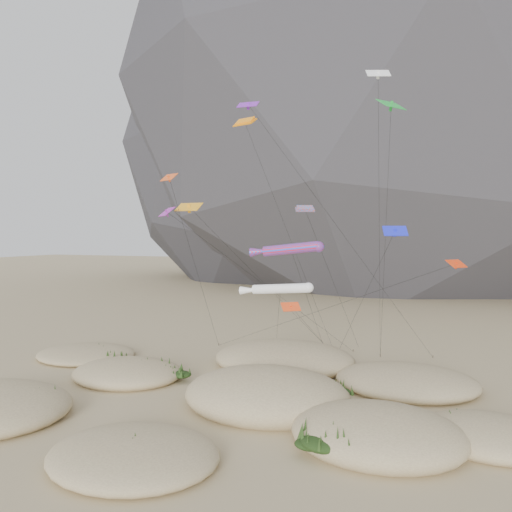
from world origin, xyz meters
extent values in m
plane|color=#CCB789|center=(0.00, 0.00, 0.00)|extent=(500.00, 500.00, 0.00)
ellipsoid|color=black|center=(8.00, 115.00, 60.00)|extent=(191.54, 147.29, 156.00)
ellipsoid|color=#2B2B30|center=(-37.00, 123.00, 44.00)|extent=(136.20, 127.83, 116.00)
ellipsoid|color=#CCB789|center=(-2.42, -10.26, 0.49)|extent=(11.28, 9.59, 2.20)
ellipsoid|color=#CCB789|center=(11.64, -2.00, 0.76)|extent=(12.03, 10.22, 3.40)
ellipsoid|color=#CCB789|center=(-13.83, 5.20, 0.56)|extent=(11.29, 9.59, 2.50)
ellipsoid|color=#CCB789|center=(1.89, 2.62, 0.94)|extent=(14.13, 12.01, 4.18)
ellipsoid|color=#CCB789|center=(18.92, 1.02, 0.52)|extent=(9.65, 8.21, 2.31)
ellipsoid|color=#CCB789|center=(-0.59, 15.38, 0.79)|extent=(15.51, 13.18, 3.51)
ellipsoid|color=#CCB789|center=(12.51, 12.10, 0.58)|extent=(13.29, 11.29, 2.58)
ellipsoid|color=#CCB789|center=(-23.50, 10.73, 0.38)|extent=(11.80, 10.03, 1.70)
ellipsoid|color=black|center=(-14.68, -4.99, 0.80)|extent=(2.61, 2.23, 0.78)
ellipsoid|color=black|center=(-3.60, -10.88, 0.60)|extent=(2.67, 2.28, 0.80)
ellipsoid|color=black|center=(-1.64, -8.74, 0.50)|extent=(2.43, 2.08, 0.73)
ellipsoid|color=black|center=(8.77, -5.30, 1.00)|extent=(3.30, 2.83, 0.99)
ellipsoid|color=black|center=(7.77, -5.42, 0.80)|extent=(2.08, 1.78, 0.62)
ellipsoid|color=black|center=(-11.38, 6.51, 0.80)|extent=(3.14, 2.69, 0.94)
ellipsoid|color=black|center=(-8.32, 6.15, 0.70)|extent=(2.18, 1.87, 0.65)
ellipsoid|color=black|center=(3.65, 2.53, 1.10)|extent=(3.77, 3.23, 1.13)
ellipsoid|color=black|center=(7.15, 5.23, 1.00)|extent=(2.82, 2.41, 0.85)
ellipsoid|color=black|center=(1.33, 1.69, 0.90)|extent=(2.83, 2.42, 0.85)
ellipsoid|color=black|center=(16.98, 2.69, 0.60)|extent=(2.48, 2.12, 0.74)
ellipsoid|color=black|center=(-0.86, 14.96, 1.00)|extent=(2.67, 2.28, 0.80)
ellipsoid|color=black|center=(-0.75, 12.85, 0.90)|extent=(2.18, 1.87, 0.66)
ellipsoid|color=black|center=(14.80, 12.93, 0.70)|extent=(2.67, 2.28, 0.80)
ellipsoid|color=black|center=(10.51, 12.23, 0.60)|extent=(2.30, 1.97, 0.69)
ellipsoid|color=black|center=(-22.79, 11.98, 0.50)|extent=(2.35, 2.01, 0.71)
ellipsoid|color=black|center=(-19.02, 9.98, 0.40)|extent=(2.05, 1.75, 0.61)
cylinder|color=#3F2D1E|center=(-4.47, 19.70, 0.15)|extent=(0.08, 0.08, 0.30)
cylinder|color=#3F2D1E|center=(2.16, 25.05, 0.15)|extent=(0.08, 0.08, 0.30)
cylinder|color=#3F2D1E|center=(3.82, 22.08, 0.15)|extent=(0.08, 0.08, 0.30)
cylinder|color=#3F2D1E|center=(5.36, 24.64, 0.15)|extent=(0.08, 0.08, 0.30)
cylinder|color=#3F2D1E|center=(8.78, 23.27, 0.15)|extent=(0.08, 0.08, 0.30)
cylinder|color=#3F2D1E|center=(-7.26, 24.73, 0.15)|extent=(0.08, 0.08, 0.30)
cylinder|color=#3F2D1E|center=(14.61, 24.88, 0.15)|extent=(0.08, 0.08, 0.30)
cylinder|color=#3F2D1E|center=(-11.56, 21.85, 0.15)|extent=(0.08, 0.08, 0.30)
cylinder|color=red|center=(1.53, 10.73, 13.01)|extent=(5.68, 1.44, 1.59)
sphere|color=red|center=(4.30, 10.94, 13.23)|extent=(1.07, 1.07, 1.07)
cone|color=red|center=(-1.51, 10.50, 12.73)|extent=(2.36, 1.09, 1.14)
cylinder|color=black|center=(1.91, 16.91, 6.50)|extent=(0.77, 12.37, 13.02)
cylinder|color=white|center=(1.16, 8.60, 9.27)|extent=(5.67, 1.17, 1.28)
sphere|color=white|center=(3.95, 8.46, 9.49)|extent=(0.94, 0.94, 0.94)
cone|color=white|center=(-1.91, 8.75, 8.99)|extent=(2.32, 0.92, 0.96)
cylinder|color=black|center=(-1.73, 16.56, 4.63)|extent=(5.80, 15.94, 9.29)
cube|color=orange|center=(-4.92, 14.58, 26.65)|extent=(2.84, 1.80, 0.78)
cube|color=orange|center=(-4.92, 14.58, 26.85)|extent=(2.39, 1.46, 0.76)
cylinder|color=black|center=(-0.78, 18.91, 13.33)|extent=(8.32, 8.68, 26.66)
cube|color=#ED4318|center=(2.54, 12.26, 16.94)|extent=(2.07, 1.54, 0.55)
cube|color=#ED4318|center=(2.54, 12.26, 17.11)|extent=(1.74, 1.27, 0.54)
cylinder|color=black|center=(4.03, 19.98, 8.47)|extent=(3.01, 15.45, 16.96)
cube|color=#ED5016|center=(-9.37, 6.01, 19.97)|extent=(2.00, 1.51, 0.75)
cube|color=#ED5016|center=(-9.37, 6.01, 19.82)|extent=(0.29, 0.31, 0.61)
cylinder|color=black|center=(-10.46, 13.93, 10.01)|extent=(2.21, 15.87, 19.94)
cube|color=purple|center=(-10.92, 8.11, 16.75)|extent=(2.49, 2.40, 0.95)
cube|color=purple|center=(-10.92, 8.11, 16.60)|extent=(0.41, 0.41, 0.78)
cylinder|color=black|center=(-2.78, 16.38, 8.40)|extent=(16.31, 16.55, 16.72)
cube|color=white|center=(9.62, 12.14, 29.59)|extent=(2.43, 1.77, 0.91)
cube|color=white|center=(9.62, 12.14, 29.44)|extent=(0.35, 0.37, 0.74)
cylinder|color=black|center=(9.20, 17.71, 14.82)|extent=(0.87, 11.16, 29.55)
cube|color=#EC4216|center=(2.90, 6.26, 7.95)|extent=(1.85, 1.70, 0.71)
cube|color=#EC4216|center=(2.90, 6.26, 7.80)|extent=(0.31, 0.31, 0.57)
cylinder|color=black|center=(2.53, 15.65, 4.00)|extent=(0.77, 18.79, 7.92)
cube|color=green|center=(10.85, 12.07, 26.54)|extent=(2.72, 3.01, 0.98)
cube|color=green|center=(10.85, 12.07, 26.39)|extent=(0.41, 0.42, 0.92)
cylinder|color=black|center=(9.82, 17.67, 13.30)|extent=(2.09, 11.23, 26.50)
cube|color=purple|center=(-2.39, 9.22, 27.08)|extent=(2.12, 1.22, 0.74)
cube|color=purple|center=(-2.39, 9.22, 26.93)|extent=(0.26, 0.22, 0.71)
cylinder|color=black|center=(6.11, 17.05, 13.57)|extent=(17.04, 15.69, 27.05)
cube|color=#1A24E3|center=(11.77, 7.51, 14.73)|extent=(2.22, 1.55, 0.88)
cube|color=#1A24E3|center=(11.77, 7.51, 14.58)|extent=(0.32, 0.36, 0.67)
cylinder|color=black|center=(7.80, 14.80, 7.39)|extent=(7.97, 14.59, 14.70)
cube|color=orange|center=(-9.18, 9.62, 17.28)|extent=(2.70, 1.50, 0.91)
cube|color=orange|center=(-9.18, 9.62, 17.13)|extent=(0.33, 0.24, 0.92)
cylinder|color=black|center=(-3.51, 17.33, 8.67)|extent=(11.36, 15.46, 17.25)
cube|color=#F9380D|center=(16.71, 10.81, 11.86)|extent=(1.89, 2.07, 0.68)
cube|color=#F9380D|center=(16.71, 10.81, 11.71)|extent=(0.29, 0.29, 0.64)
cylinder|color=black|center=(2.58, 16.33, 5.95)|extent=(28.29, 11.07, 11.83)
camera|label=1|loc=(15.81, -36.36, 14.41)|focal=35.00mm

